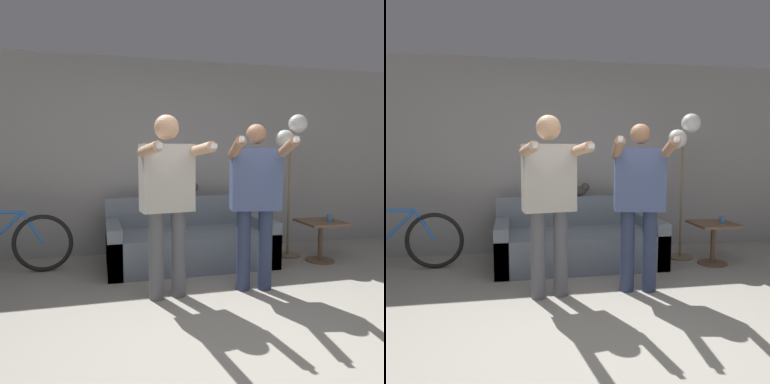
# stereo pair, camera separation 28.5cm
# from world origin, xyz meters

# --- Properties ---
(ground_plane) EXTENTS (16.00, 16.00, 0.00)m
(ground_plane) POSITION_xyz_m (0.00, 0.00, 0.00)
(ground_plane) COLOR gray
(wall_back) EXTENTS (10.00, 0.05, 2.60)m
(wall_back) POSITION_xyz_m (0.00, 2.75, 1.30)
(wall_back) COLOR gray
(wall_back) RESTS_ON ground_plane
(couch) EXTENTS (1.98, 0.95, 0.80)m
(couch) POSITION_xyz_m (0.02, 2.05, 0.26)
(couch) COLOR slate
(couch) RESTS_ON ground_plane
(person_left) EXTENTS (0.61, 0.73, 1.71)m
(person_left) POSITION_xyz_m (-0.42, 1.03, 1.00)
(person_left) COLOR #56565B
(person_left) RESTS_ON ground_plane
(person_right) EXTENTS (0.64, 0.74, 1.64)m
(person_right) POSITION_xyz_m (0.45, 1.03, 0.96)
(person_right) COLOR #2D3856
(person_right) RESTS_ON ground_plane
(cat) EXTENTS (0.44, 0.13, 0.17)m
(cat) POSITION_xyz_m (0.07, 2.41, 0.87)
(cat) COLOR #3D3833
(cat) RESTS_ON couch
(floor_lamp) EXTENTS (0.42, 0.33, 1.85)m
(floor_lamp) POSITION_xyz_m (1.39, 2.07, 1.48)
(floor_lamp) COLOR #756047
(floor_lamp) RESTS_ON ground_plane
(side_table) EXTENTS (0.51, 0.51, 0.51)m
(side_table) POSITION_xyz_m (1.66, 1.75, 0.37)
(side_table) COLOR brown
(side_table) RESTS_ON ground_plane
(cup) EXTENTS (0.07, 0.07, 0.09)m
(cup) POSITION_xyz_m (1.73, 1.68, 0.56)
(cup) COLOR #3D6693
(cup) RESTS_ON side_table
(bicycle) EXTENTS (1.63, 0.07, 0.76)m
(bicycle) POSITION_xyz_m (-2.16, 2.14, 0.35)
(bicycle) COLOR black
(bicycle) RESTS_ON ground_plane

